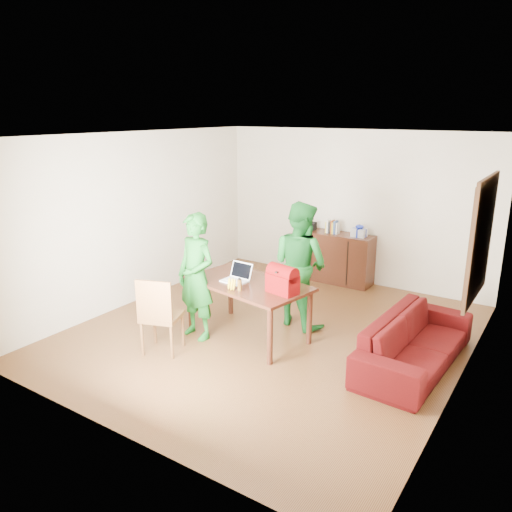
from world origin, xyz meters
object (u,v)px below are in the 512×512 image
Objects in this scene: person_near at (196,277)px; laptop at (234,279)px; bottle at (240,284)px; red_bag at (283,282)px; chair at (162,330)px; person_far at (300,264)px; table at (248,289)px; sofa at (415,342)px.

person_near is 4.88× the size of laptop.
person_near is 0.67m from bottle.
red_bag is (0.75, -0.01, 0.10)m from laptop.
chair is at bearing -89.70° from person_near.
person_near is 0.96× the size of person_far.
table is at bearing 105.85° from bottle.
bottle is at bearing -63.77° from table.
table is 0.71m from person_near.
chair is at bearing 73.06° from person_far.
person_near reaches higher than bottle.
person_far is at bearing 115.97° from red_bag.
person_far is (0.38, 0.76, 0.22)m from table.
chair is at bearing 119.81° from sofa.
sofa is (1.57, 0.53, -0.62)m from red_bag.
laptop is at bearing 71.38° from person_far.
person_near is at bearing 64.14° from person_far.
red_bag is 1.77m from sofa.
person_far is 0.86× the size of sofa.
sofa is at bearing 21.93° from table.
bottle is (0.76, 0.66, 0.57)m from chair.
laptop is at bearing 44.72° from person_near.
chair reaches higher than table.
chair is 0.57× the size of person_far.
table is at bearing 104.65° from sofa.
bottle is (0.25, -0.24, 0.04)m from laptop.
sofa is (2.73, 0.82, -0.56)m from person_near.
person_near is 1.21m from red_bag.
red_bag is at bearing 1.48° from table.
sofa is (2.83, 1.42, 0.01)m from chair.
laptop is at bearing 105.78° from sofa.
red_bag is (1.17, 0.29, 0.06)m from person_near.
person_near is 0.82× the size of sofa.
person_near is 2.91m from sofa.
person_near is (0.09, 0.60, 0.57)m from chair.
red_bag is (1.26, 0.89, 0.63)m from chair.
person_far is at bearing 60.86° from laptop.
bottle is (-0.29, -1.09, -0.03)m from person_far.
red_bag reaches higher than chair.
bottle is at bearing 89.28° from person_far.
chair is 1.67m from red_bag.
person_near reaches higher than laptop.
table is 0.88m from person_far.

